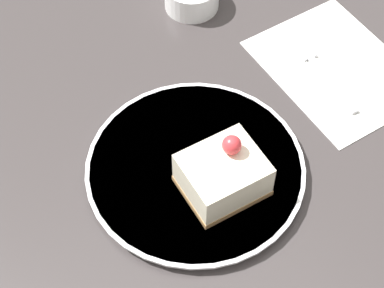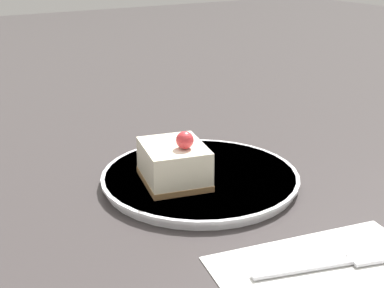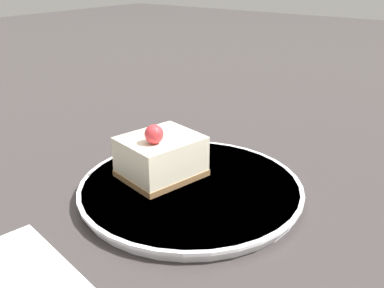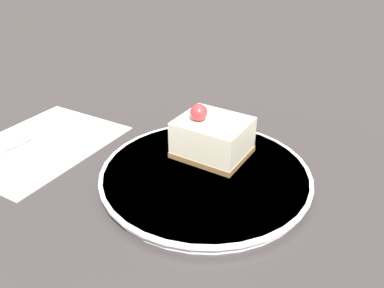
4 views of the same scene
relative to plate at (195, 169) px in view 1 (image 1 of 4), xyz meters
name	(u,v)px [view 1 (image 1 of 4)]	position (x,y,z in m)	size (l,w,h in m)	color
ground_plane	(170,179)	(-0.03, 0.01, -0.01)	(4.00, 4.00, 0.00)	#383333
plate	(195,169)	(0.00, 0.00, 0.00)	(0.28, 0.28, 0.01)	white
cake_slice	(223,174)	(0.00, -0.04, 0.03)	(0.11, 0.10, 0.08)	olive
napkin	(336,68)	(0.28, -0.01, -0.01)	(0.22, 0.26, 0.00)	white
fork	(317,66)	(0.26, 0.01, 0.00)	(0.06, 0.16, 0.00)	silver
knife	(357,67)	(0.30, -0.03, 0.00)	(0.06, 0.18, 0.00)	silver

